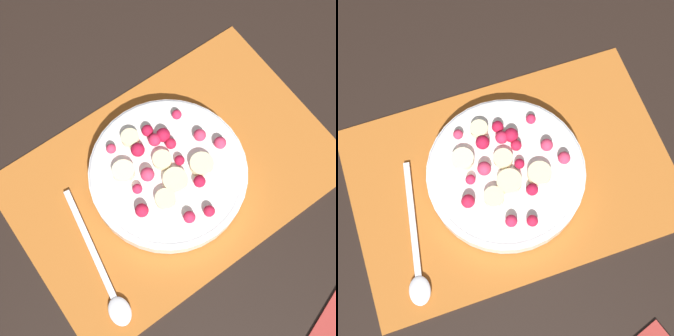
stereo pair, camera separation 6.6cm
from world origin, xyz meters
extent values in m
plane|color=black|center=(0.00, 0.00, 0.00)|extent=(3.00, 3.00, 0.00)
cube|color=#B26023|center=(0.00, 0.00, 0.00)|extent=(0.48, 0.32, 0.01)
cylinder|color=white|center=(0.01, 0.00, 0.02)|extent=(0.23, 0.23, 0.03)
torus|color=white|center=(0.01, 0.00, 0.03)|extent=(0.23, 0.23, 0.01)
cylinder|color=white|center=(0.01, 0.00, 0.04)|extent=(0.21, 0.21, 0.00)
cylinder|color=beige|center=(0.01, -0.02, 0.04)|extent=(0.04, 0.04, 0.01)
cylinder|color=beige|center=(0.01, 0.02, 0.04)|extent=(0.05, 0.05, 0.01)
cylinder|color=beige|center=(0.04, 0.03, 0.04)|extent=(0.04, 0.04, 0.01)
cylinder|color=#F4EAB7|center=(0.06, -0.03, 0.04)|extent=(0.04, 0.04, 0.01)
cylinder|color=beige|center=(-0.03, 0.02, 0.04)|extent=(0.05, 0.05, 0.01)
cylinder|color=beige|center=(0.03, -0.07, 0.04)|extent=(0.03, 0.03, 0.01)
sphere|color=#B21433|center=(0.03, -0.05, 0.05)|extent=(0.02, 0.02, 0.02)
sphere|color=#B21433|center=(-0.01, 0.00, 0.05)|extent=(0.01, 0.01, 0.01)
sphere|color=red|center=(0.00, 0.08, 0.05)|extent=(0.02, 0.02, 0.02)
sphere|color=#DB3356|center=(-0.06, -0.01, 0.05)|extent=(0.02, 0.02, 0.02)
sphere|color=#D12347|center=(0.06, 0.00, 0.05)|extent=(0.01, 0.01, 0.01)
sphere|color=red|center=(-0.02, -0.03, 0.05)|extent=(0.02, 0.02, 0.02)
sphere|color=#D12347|center=(0.03, 0.08, 0.05)|extent=(0.02, 0.02, 0.02)
sphere|color=#B21433|center=(-0.01, 0.04, 0.05)|extent=(0.02, 0.02, 0.02)
sphere|color=#B21433|center=(0.00, -0.06, 0.05)|extent=(0.02, 0.02, 0.02)
sphere|color=#DB3356|center=(0.06, -0.07, 0.05)|extent=(0.01, 0.01, 0.01)
sphere|color=#D12347|center=(-0.05, -0.06, 0.05)|extent=(0.01, 0.01, 0.01)
sphere|color=#DB3356|center=(0.04, -0.01, 0.05)|extent=(0.02, 0.02, 0.02)
sphere|color=#DB3356|center=(-0.07, 0.01, 0.05)|extent=(0.02, 0.02, 0.02)
sphere|color=red|center=(0.07, 0.03, 0.05)|extent=(0.02, 0.02, 0.02)
sphere|color=#B21433|center=(-0.01, -0.04, 0.05)|extent=(0.02, 0.02, 0.02)
sphere|color=#D12347|center=(0.00, -0.05, 0.05)|extent=(0.02, 0.02, 0.02)
cube|color=silver|center=(0.16, 0.02, 0.01)|extent=(0.04, 0.17, 0.00)
ellipsoid|color=silver|center=(0.17, 0.12, 0.01)|extent=(0.04, 0.04, 0.01)
camera|label=1|loc=(0.14, 0.18, 0.67)|focal=50.00mm
camera|label=2|loc=(0.08, 0.21, 0.67)|focal=50.00mm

